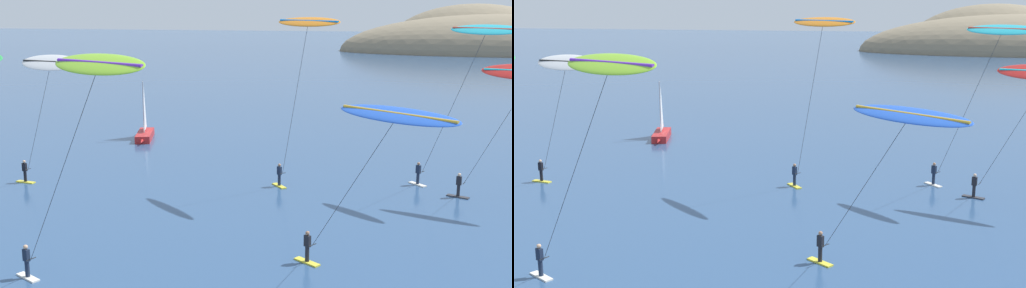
{
  "view_description": "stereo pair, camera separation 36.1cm",
  "coord_description": "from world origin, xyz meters",
  "views": [
    {
      "loc": [
        12.4,
        -13.67,
        13.0
      ],
      "look_at": [
        4.92,
        21.71,
        5.07
      ],
      "focal_mm": 45.0,
      "sensor_mm": 36.0,
      "label": 1
    },
    {
      "loc": [
        12.75,
        -13.59,
        13.0
      ],
      "look_at": [
        4.92,
        21.71,
        5.07
      ],
      "focal_mm": 45.0,
      "sensor_mm": 36.0,
      "label": 2
    }
  ],
  "objects": [
    {
      "name": "kitesurfer_lime",
      "position": [
        0.43,
        10.41,
        9.78
      ],
      "size": [
        8.63,
        4.2,
        11.08
      ],
      "color": "silver",
      "rests_on": "ground"
    },
    {
      "name": "kitesurfer_cyan",
      "position": [
        18.0,
        30.45,
        10.53
      ],
      "size": [
        6.8,
        5.73,
        11.76
      ],
      "color": "silver",
      "rests_on": "ground"
    },
    {
      "name": "kitesurfer_blue",
      "position": [
        12.43,
        14.39,
        7.77
      ],
      "size": [
        7.76,
        5.73,
        8.64
      ],
      "color": "yellow",
      "rests_on": "ground"
    },
    {
      "name": "sailboat_near",
      "position": [
        -10.94,
        44.04,
        0.64
      ],
      "size": [
        2.62,
        5.94,
        5.7
      ],
      "color": "#B22323",
      "rests_on": "ground"
    },
    {
      "name": "kitesurfer_orange",
      "position": [
        6.74,
        28.99,
        10.95
      ],
      "size": [
        5.39,
        4.76,
        12.21
      ],
      "color": "yellow",
      "rests_on": "ground"
    },
    {
      "name": "headland_island",
      "position": [
        39.68,
        177.64,
        0.0
      ],
      "size": [
        88.5,
        49.85,
        26.11
      ],
      "color": "#84755B",
      "rests_on": "ground"
    },
    {
      "name": "kitesurfer_white",
      "position": [
        -10.98,
        27.03,
        8.4
      ],
      "size": [
        6.57,
        2.56,
        9.58
      ],
      "color": "yellow",
      "rests_on": "ground"
    }
  ]
}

